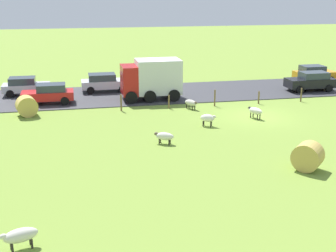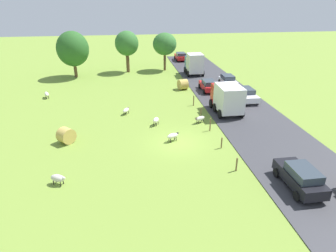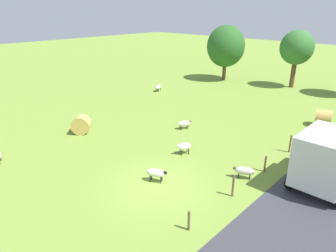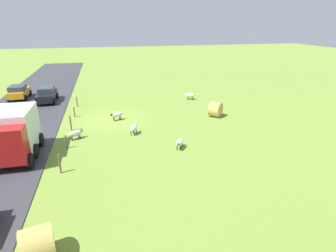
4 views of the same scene
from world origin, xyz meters
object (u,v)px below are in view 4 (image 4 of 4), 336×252
Objects in this scene: sheep_0 at (117,115)px; car_1 at (47,94)px; car_6 at (19,92)px; hay_bale_0 at (38,245)px; truck_1 at (13,133)px; sheep_3 at (190,95)px; hay_bale_1 at (215,109)px; sheep_1 at (134,128)px; sheep_5 at (75,133)px; sheep_2 at (180,143)px.

car_1 reaches higher than sheep_0.
hay_bale_0 is at bearing 105.03° from car_6.
truck_1 is at bearing 91.34° from car_1.
car_6 reaches higher than sheep_3.
hay_bale_1 is (-13.35, -14.52, -0.00)m from hay_bale_0.
hay_bale_1 is 23.34m from car_6.
sheep_1 reaches higher than sheep_3.
car_1 is at bearing -71.64° from sheep_5.
sheep_2 is 11.28m from truck_1.
sheep_2 is 0.25× the size of truck_1.
car_1 is at bearing -88.66° from truck_1.
truck_1 is 1.23× the size of car_6.
hay_bale_0 is 0.37× the size of car_6.
sheep_5 is 0.30× the size of car_1.
car_6 is (3.51, -2.22, -0.03)m from car_1.
sheep_0 is 3.95m from sheep_1.
hay_bale_0 is at bearing 75.87° from sheep_0.
sheep_3 is at bearing 170.28° from car_1.
sheep_0 is 5.08m from sheep_5.
hay_bale_1 is at bearing -161.96° from sheep_1.
sheep_2 is at bearing 130.33° from car_6.
sheep_5 is (12.38, 9.10, -0.02)m from sheep_3.
truck_1 is (3.61, 2.36, 1.31)m from sheep_5.
hay_bale_0 is (0.48, 11.87, 0.23)m from sheep_5.
sheep_3 is 19.72m from truck_1.
sheep_2 is at bearing 126.64° from car_1.
sheep_3 is (-4.85, -12.64, 0.03)m from sheep_2.
sheep_3 reaches higher than sheep_2.
sheep_2 is at bearing 49.18° from hay_bale_1.
truck_1 is at bearing 16.89° from hay_bale_1.
sheep_1 is (-1.13, 3.78, 0.01)m from sheep_0.
hay_bale_1 is at bearing 173.46° from sheep_0.
hay_bale_1 reaches higher than sheep_1.
hay_bale_0 is at bearing 87.69° from sheep_5.
car_1 is at bearing -9.72° from sheep_3.
car_1 reaches higher than hay_bale_1.
sheep_5 is at bearing 117.84° from car_6.
car_1 is (3.95, -11.90, 0.43)m from sheep_5.
sheep_5 is 4.51m from truck_1.
sheep_0 is at bearing -104.13° from hay_bale_0.
car_1 is at bearing -54.50° from sheep_1.
sheep_3 is (-7.80, -9.16, -0.05)m from sheep_1.
hay_bale_0 is (3.93, 15.60, 0.17)m from sheep_0.
sheep_1 is 12.86m from hay_bale_0.
truck_1 reaches higher than sheep_2.
sheep_1 reaches higher than sheep_0.
hay_bale_0 is 24.02m from car_1.
car_1 is at bearing 147.70° from car_6.
sheep_1 is at bearing 130.34° from car_6.
hay_bale_0 is at bearing 66.84° from sheep_1.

